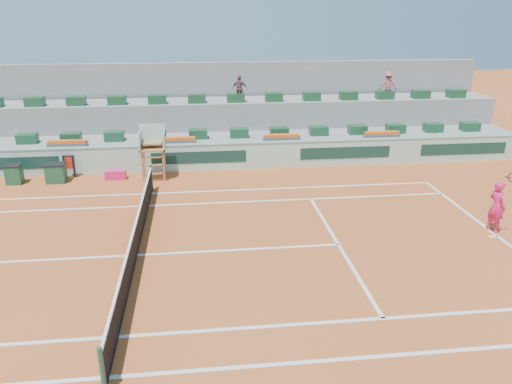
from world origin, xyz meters
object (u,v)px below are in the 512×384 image
at_px(umpire_chair, 153,145).
at_px(drink_cooler_a, 56,173).
at_px(player_bag, 116,175).
at_px(tennis_player, 497,206).

height_order(umpire_chair, drink_cooler_a, umpire_chair).
height_order(player_bag, tennis_player, tennis_player).
xyz_separation_m(player_bag, drink_cooler_a, (-2.51, -0.11, 0.22)).
bearing_deg(player_bag, umpire_chair, -1.95).
height_order(umpire_chair, tennis_player, umpire_chair).
distance_m(player_bag, drink_cooler_a, 2.52).
bearing_deg(tennis_player, drink_cooler_a, 156.51).
relative_size(player_bag, drink_cooler_a, 1.07).
xyz_separation_m(umpire_chair, tennis_player, (11.94, -7.08, -0.63)).
bearing_deg(drink_cooler_a, tennis_player, -23.49).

